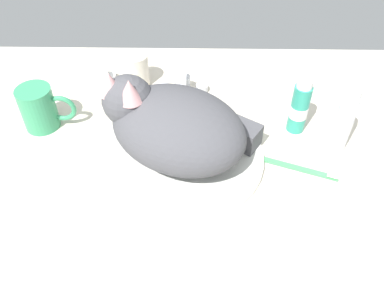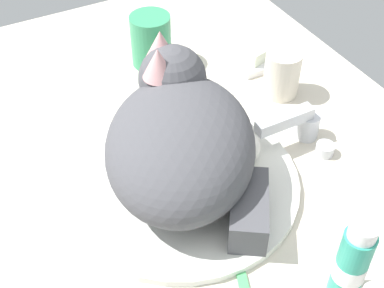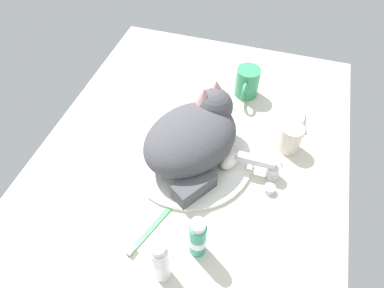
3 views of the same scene
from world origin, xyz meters
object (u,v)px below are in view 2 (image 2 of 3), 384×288
at_px(soap_bar, 250,51).
at_px(toothpaste_bottle, 352,263).
at_px(coffee_mug, 152,41).
at_px(cat, 182,137).
at_px(faucet, 300,125).
at_px(rinse_cup, 282,74).

bearing_deg(soap_bar, toothpaste_bottle, -19.31).
height_order(coffee_mug, soap_bar, coffee_mug).
bearing_deg(cat, coffee_mug, 163.17).
relative_size(cat, toothpaste_bottle, 2.60).
relative_size(cat, soap_bar, 5.35).
xyz_separation_m(faucet, toothpaste_bottle, (0.24, -0.11, 0.03)).
relative_size(faucet, toothpaste_bottle, 0.94).
height_order(coffee_mug, toothpaste_bottle, toothpaste_bottle).
distance_m(faucet, soap_bar, 0.22).
distance_m(soap_bar, toothpaste_bottle, 0.48).
relative_size(cat, coffee_mug, 2.86).
bearing_deg(cat, toothpaste_bottle, 18.01).
relative_size(faucet, coffee_mug, 1.03).
height_order(cat, rinse_cup, cat).
bearing_deg(toothpaste_bottle, rinse_cup, 156.17).
bearing_deg(rinse_cup, faucet, -20.65).
distance_m(faucet, rinse_cup, 0.12).
bearing_deg(faucet, soap_bar, 168.07).
xyz_separation_m(rinse_cup, soap_bar, (-0.10, 0.00, -0.02)).
bearing_deg(cat, rinse_cup, 112.55).
relative_size(coffee_mug, toothpaste_bottle, 0.91).
distance_m(coffee_mug, rinse_cup, 0.24).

